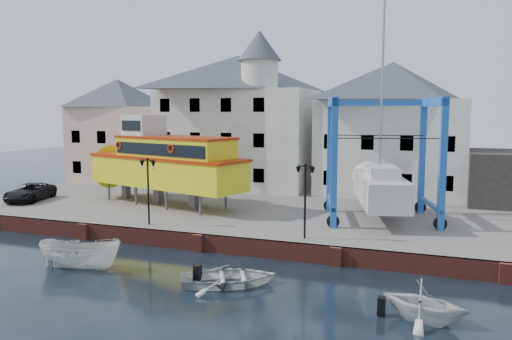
% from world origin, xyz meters
% --- Properties ---
extents(ground, '(140.00, 140.00, 0.00)m').
position_xyz_m(ground, '(0.00, 0.00, 0.00)').
color(ground, black).
rests_on(ground, ground).
extents(hardstanding, '(44.00, 22.00, 1.00)m').
position_xyz_m(hardstanding, '(0.00, 11.00, 0.50)').
color(hardstanding, slate).
rests_on(hardstanding, ground).
extents(quay_wall, '(44.00, 0.47, 1.00)m').
position_xyz_m(quay_wall, '(-0.00, 0.10, 0.50)').
color(quay_wall, maroon).
rests_on(quay_wall, ground).
extents(building_pink, '(8.00, 7.00, 10.30)m').
position_xyz_m(building_pink, '(-18.00, 18.00, 6.15)').
color(building_pink, '#CBA48A').
rests_on(building_pink, hardstanding).
extents(building_white_main, '(14.00, 8.30, 14.00)m').
position_xyz_m(building_white_main, '(-4.87, 18.39, 7.34)').
color(building_white_main, beige).
rests_on(building_white_main, hardstanding).
extents(building_white_right, '(12.00, 8.00, 11.20)m').
position_xyz_m(building_white_right, '(9.00, 19.00, 6.60)').
color(building_white_right, beige).
rests_on(building_white_right, hardstanding).
extents(lamp_post_left, '(1.12, 0.32, 4.20)m').
position_xyz_m(lamp_post_left, '(-4.00, 1.20, 4.17)').
color(lamp_post_left, black).
rests_on(lamp_post_left, hardstanding).
extents(lamp_post_right, '(1.12, 0.32, 4.20)m').
position_xyz_m(lamp_post_right, '(6.00, 1.20, 4.17)').
color(lamp_post_right, black).
rests_on(lamp_post_right, hardstanding).
extents(tour_boat, '(15.96, 8.04, 6.77)m').
position_xyz_m(tour_boat, '(-7.29, 7.78, 4.19)').
color(tour_boat, '#59595E').
rests_on(tour_boat, hardstanding).
extents(travel_lift, '(8.23, 10.37, 15.18)m').
position_xyz_m(travel_lift, '(9.15, 8.48, 3.53)').
color(travel_lift, '#2057B3').
rests_on(travel_lift, hardstanding).
extents(van, '(3.40, 5.32, 1.37)m').
position_xyz_m(van, '(-17.48, 5.32, 1.68)').
color(van, black).
rests_on(van, hardstanding).
extents(motorboat_a, '(4.69, 2.40, 1.73)m').
position_xyz_m(motorboat_a, '(-4.23, -4.95, 0.00)').
color(motorboat_a, silver).
rests_on(motorboat_a, ground).
extents(motorboat_b, '(5.41, 4.87, 0.92)m').
position_xyz_m(motorboat_b, '(3.86, -4.57, 0.00)').
color(motorboat_b, silver).
rests_on(motorboat_b, ground).
extents(motorboat_c, '(3.88, 3.56, 1.72)m').
position_xyz_m(motorboat_c, '(12.53, -5.75, 0.00)').
color(motorboat_c, silver).
rests_on(motorboat_c, ground).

